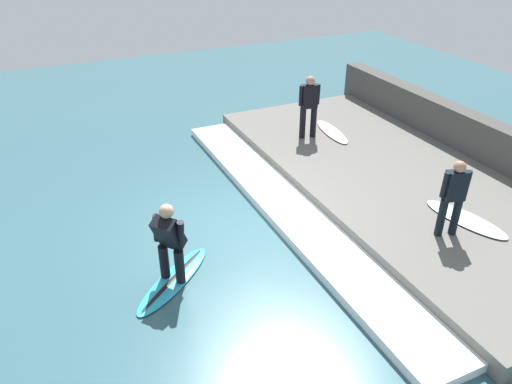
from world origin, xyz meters
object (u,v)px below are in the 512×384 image
object	(u,v)px
surfer_waiting_far	(309,104)
surfboard_waiting_far	(332,132)
surfer_waiting_near	(454,195)
surfboard_waiting_near	(466,219)
surfer_riding	(169,239)
surfboard_riding	(174,280)

from	to	relation	value
surfer_waiting_far	surfboard_waiting_far	distance (m)	1.16
surfer_waiting_near	surfboard_waiting_near	xyz separation A→B (m)	(0.70, 0.19, -0.82)
surfer_riding	surfer_waiting_far	world-z (taller)	surfer_waiting_far
surfboard_waiting_near	surfboard_waiting_far	world-z (taller)	same
surfboard_waiting_far	surfboard_waiting_near	bearing A→B (deg)	-89.83
surfboard_waiting_near	surfer_waiting_far	xyz separation A→B (m)	(-0.76, 4.82, 0.89)
surfer_waiting_near	surfer_waiting_far	distance (m)	5.01
surfboard_waiting_near	surfboard_waiting_far	bearing A→B (deg)	90.17
surfer_waiting_near	surfboard_waiting_far	world-z (taller)	surfer_waiting_near
surfboard_riding	surfer_waiting_near	world-z (taller)	surfer_waiting_near
surfboard_waiting_near	surfer_waiting_far	world-z (taller)	surfer_waiting_far
surfer_riding	surfboard_waiting_near	world-z (taller)	surfer_riding
surfer_riding	surfboard_waiting_far	size ratio (longest dim) A/B	0.85
surfboard_riding	surfer_waiting_near	xyz separation A→B (m)	(4.89, -1.23, 1.17)
surfboard_riding	surfer_waiting_near	bearing A→B (deg)	-14.15
surfboard_riding	surfboard_waiting_near	bearing A→B (deg)	-10.59
surfer_riding	surfboard_waiting_far	world-z (taller)	surfer_riding
surfer_waiting_near	surfboard_waiting_far	bearing A→B (deg)	82.17
surfer_riding	surfer_waiting_near	size ratio (longest dim) A/B	0.99
surfer_waiting_far	surfboard_waiting_far	bearing A→B (deg)	-2.55
surfer_waiting_near	surfer_waiting_far	size ratio (longest dim) A/B	0.92
surfboard_waiting_far	surfer_waiting_near	bearing A→B (deg)	-97.83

